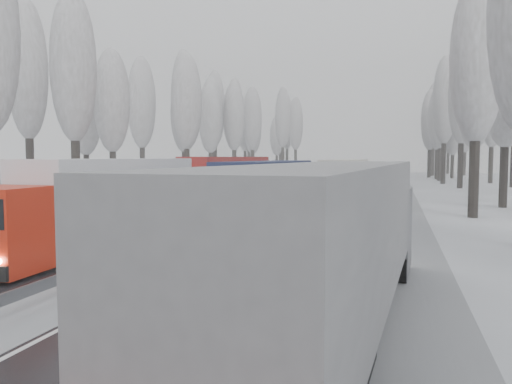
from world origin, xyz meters
The scene contains 51 objects.
carriageway_right centered at (5.25, 30.00, 0.01)m, with size 7.50×200.00×0.03m, color black.
carriageway_left centered at (-5.25, 30.00, 0.01)m, with size 7.50×200.00×0.03m, color black.
median_slush centered at (0.00, 30.00, 0.02)m, with size 3.00×200.00×0.04m, color #919498.
shoulder_right centered at (10.20, 30.00, 0.02)m, with size 2.40×200.00×0.04m, color #919498.
shoulder_left centered at (-10.20, 30.00, 0.02)m, with size 2.40×200.00×0.04m, color #919498.
median_guardrail centered at (0.00, 29.99, 0.60)m, with size 0.12×200.00×0.76m.
tree_18 centered at (14.51, 27.03, 10.70)m, with size 3.60×3.60×16.58m.
tree_20 centered at (17.90, 35.17, 10.14)m, with size 3.60×3.60×15.71m.
tree_22 centered at (17.02, 45.60, 10.24)m, with size 3.60×3.60×15.86m.
tree_24 centered at (17.90, 51.02, 13.19)m, with size 3.60×3.60×20.49m.
tree_26 centered at (17.56, 61.27, 12.10)m, with size 3.60×3.60×18.78m.
tree_28 centered at (16.34, 71.95, 12.64)m, with size 3.60×3.60×19.62m.
tree_29 centered at (23.71, 75.95, 11.67)m, with size 3.60×3.60×18.11m.
tree_30 centered at (16.56, 81.70, 11.52)m, with size 3.60×3.60×17.86m.
tree_31 centered at (22.48, 85.70, 11.97)m, with size 3.60×3.60×18.58m.
tree_32 centered at (16.63, 89.21, 11.18)m, with size 3.60×3.60×17.33m.
tree_33 centered at (19.77, 93.21, 9.26)m, with size 3.60×3.60×14.33m.
tree_34 centered at (15.73, 96.32, 11.37)m, with size 3.60×3.60×17.63m.
tree_35 centered at (24.94, 100.32, 11.77)m, with size 3.60×3.60×18.25m.
tree_36 centered at (17.04, 106.16, 13.02)m, with size 3.60×3.60×20.23m.
tree_37 centered at (24.02, 110.16, 10.56)m, with size 3.60×3.60×16.37m.
tree_38 centered at (18.73, 116.73, 11.59)m, with size 3.60×3.60×17.97m.
tree_39 centered at (21.55, 120.73, 10.45)m, with size 3.60×3.60×16.19m.
tree_58 centered at (-15.13, 24.57, 11.10)m, with size 3.60×3.60×17.21m.
tree_59 centered at (-22.80, 28.57, 11.87)m, with size 3.60×3.60×18.41m.
tree_60 centered at (-17.75, 34.20, 9.59)m, with size 3.60×3.60×14.84m.
tree_61 centered at (-23.52, 38.20, 9.02)m, with size 3.60×3.60×13.95m.
tree_62 centered at (-13.94, 43.73, 10.36)m, with size 3.60×3.60×16.04m.
tree_63 centered at (-21.85, 47.73, 10.89)m, with size 3.60×3.60×16.88m.
tree_64 centered at (-18.26, 52.71, 9.96)m, with size 3.60×3.60×15.42m.
tree_65 centered at (-20.05, 56.71, 12.55)m, with size 3.60×3.60×19.48m.
tree_66 centered at (-18.16, 62.35, 9.84)m, with size 3.60×3.60×15.23m.
tree_67 centered at (-19.54, 66.35, 11.03)m, with size 3.60×3.60×17.09m.
tree_68 centered at (-16.58, 69.11, 10.75)m, with size 3.60×3.60×16.65m.
tree_69 centered at (-21.42, 73.11, 12.46)m, with size 3.60×3.60×19.35m.
tree_70 centered at (-16.33, 79.19, 11.03)m, with size 3.60×3.60×17.09m.
tree_71 centered at (-21.09, 83.19, 12.63)m, with size 3.60×3.60×19.61m.
tree_72 centered at (-18.93, 88.54, 9.76)m, with size 3.60×3.60×15.11m.
tree_73 centered at (-21.82, 92.54, 11.11)m, with size 3.60×3.60×17.22m.
tree_74 centered at (-15.07, 99.33, 12.67)m, with size 3.60×3.60×19.68m.
tree_75 centered at (-24.20, 103.33, 11.99)m, with size 3.60×3.60×18.60m.
tree_76 centered at (-14.05, 108.72, 11.95)m, with size 3.60×3.60×18.55m.
tree_77 centered at (-19.66, 112.72, 9.26)m, with size 3.60×3.60×14.32m.
tree_78 centered at (-17.56, 115.31, 12.59)m, with size 3.60×3.60×19.55m.
tree_79 centered at (-20.33, 119.31, 11.01)m, with size 3.60×3.60×17.07m.
truck_grey_tarp centered at (8.19, 1.53, 2.35)m, with size 3.58×15.79×4.02m.
truck_blue_box centered at (2.30, 19.55, 2.29)m, with size 3.01×15.35×3.92m.
truck_cream_box centered at (5.28, 34.68, 2.30)m, with size 3.12×15.49×3.95m.
box_truck_distant centered at (6.28, 90.14, 1.45)m, with size 3.07×7.83×2.85m.
truck_red_white centered at (-3.83, 11.17, 2.38)m, with size 2.85×15.93×4.07m.
truck_red_red centered at (-4.54, 29.61, 2.43)m, with size 4.05×16.40×4.17m.
Camera 1 is at (9.40, -9.69, 4.16)m, focal length 35.00 mm.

